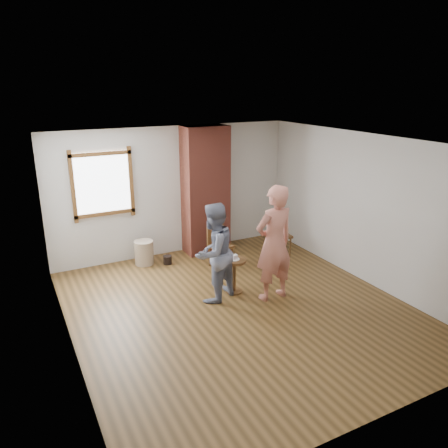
# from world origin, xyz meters

# --- Properties ---
(ground) EXTENTS (5.50, 5.50, 0.00)m
(ground) POSITION_xyz_m (0.00, 0.00, 0.00)
(ground) COLOR brown
(ground) RESTS_ON ground
(room_shell) EXTENTS (5.04, 5.52, 2.62)m
(room_shell) POSITION_xyz_m (-0.06, 0.61, 1.81)
(room_shell) COLOR silver
(room_shell) RESTS_ON ground
(brick_chimney) EXTENTS (0.90, 0.50, 2.60)m
(brick_chimney) POSITION_xyz_m (0.60, 2.50, 1.30)
(brick_chimney) COLOR #9A4436
(brick_chimney) RESTS_ON ground
(stoneware_crock) EXTENTS (0.48, 0.48, 0.48)m
(stoneware_crock) POSITION_xyz_m (-0.79, 2.40, 0.24)
(stoneware_crock) COLOR tan
(stoneware_crock) RESTS_ON ground
(dark_pot) EXTENTS (0.22, 0.22, 0.17)m
(dark_pot) POSITION_xyz_m (-0.38, 2.19, 0.08)
(dark_pot) COLOR black
(dark_pot) RESTS_ON ground
(dining_chair_left) EXTENTS (0.45, 0.45, 0.83)m
(dining_chair_left) POSITION_xyz_m (0.48, 1.67, 0.47)
(dining_chair_left) COLOR brown
(dining_chair_left) RESTS_ON ground
(dining_chair_right) EXTENTS (0.43, 0.43, 0.85)m
(dining_chair_right) POSITION_xyz_m (1.83, 1.64, 0.48)
(dining_chair_right) COLOR brown
(dining_chair_right) RESTS_ON ground
(side_table) EXTENTS (0.40, 0.40, 0.60)m
(side_table) POSITION_xyz_m (0.20, 0.53, 0.40)
(side_table) COLOR brown
(side_table) RESTS_ON ground
(cake_plate) EXTENTS (0.18, 0.18, 0.01)m
(cake_plate) POSITION_xyz_m (0.20, 0.53, 0.60)
(cake_plate) COLOR white
(cake_plate) RESTS_ON side_table
(cake_slice) EXTENTS (0.08, 0.07, 0.06)m
(cake_slice) POSITION_xyz_m (0.21, 0.53, 0.64)
(cake_slice) COLOR silver
(cake_slice) RESTS_ON cake_plate
(man) EXTENTS (0.98, 0.90, 1.63)m
(man) POSITION_xyz_m (-0.21, 0.47, 0.82)
(man) COLOR #141D38
(man) RESTS_ON ground
(person_pink) EXTENTS (0.73, 0.51, 1.91)m
(person_pink) POSITION_xyz_m (0.67, 0.07, 0.96)
(person_pink) COLOR tan
(person_pink) RESTS_ON ground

